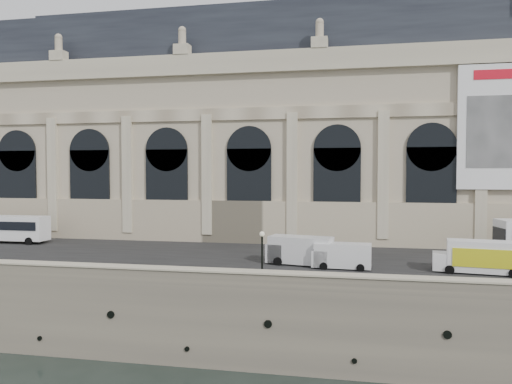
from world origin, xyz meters
TOP-DOWN VIEW (x-y plane):
  - ground at (0.00, 0.00)m, footprint 260.00×260.00m
  - quay at (0.00, 35.00)m, footprint 160.00×70.00m
  - street at (0.00, 14.00)m, footprint 160.00×24.00m
  - parapet at (0.00, 0.60)m, footprint 160.00×1.40m
  - museum at (-5.98, 30.86)m, footprint 69.00×18.70m
  - bus_left at (-32.38, 17.03)m, footprint 10.85×2.57m
  - van_b at (2.90, 9.87)m, footprint 6.09×3.25m
  - van_c at (6.66, 8.79)m, footprint 5.06×2.26m
  - box_truck at (17.91, 8.92)m, footprint 6.95×3.12m
  - lamp_right at (1.13, 2.38)m, footprint 0.39×0.39m

SIDE VIEW (x-z plane):
  - ground at x=0.00m, z-range 0.00..0.00m
  - quay at x=0.00m, z-range 0.00..6.00m
  - street at x=0.00m, z-range 6.00..6.06m
  - parapet at x=0.00m, z-range 6.01..7.22m
  - van_c at x=6.66m, z-range 6.02..8.24m
  - van_b at x=2.90m, z-range 6.03..8.60m
  - box_truck at x=17.91m, z-range 6.01..8.72m
  - bus_left at x=-32.38m, z-range 6.19..9.38m
  - lamp_right at x=1.13m, z-range 5.99..9.85m
  - museum at x=-5.98m, z-range 5.17..34.27m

